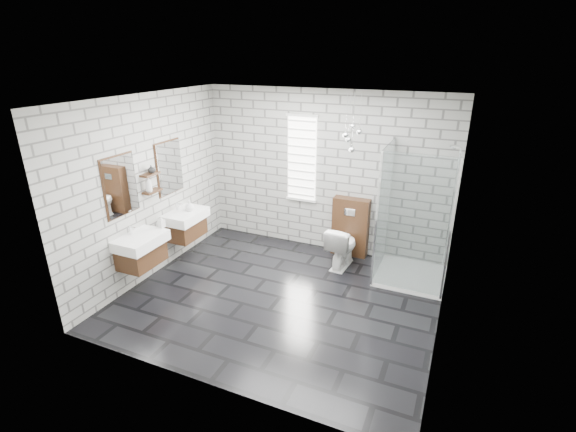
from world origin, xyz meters
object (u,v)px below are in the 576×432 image
Objects in this scene: cistern_panel at (350,227)px; shower_enclosure at (405,250)px; vanity_left at (139,242)px; toilet at (342,246)px; vanity_right at (184,217)px.

shower_enclosure is (0.98, -0.52, 0.00)m from cistern_panel.
shower_enclosure reaches higher than cistern_panel.
vanity_left reaches higher than toilet.
vanity_left is 3.34m from cistern_panel.
vanity_left is 3.84m from shower_enclosure.
cistern_panel is at bearing -85.40° from toilet.
toilet is at bearing 36.86° from vanity_left.
vanity_right is at bearing 90.00° from vanity_left.
vanity_right is 1.57× the size of cistern_panel.
toilet is at bearing 18.09° from vanity_right.
vanity_left is 0.77× the size of shower_enclosure.
vanity_left is at bearing -90.00° from vanity_right.
vanity_left is 1.03m from vanity_right.
vanity_left reaches higher than cistern_panel.
cistern_panel is (2.43, 1.25, -0.26)m from vanity_right.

